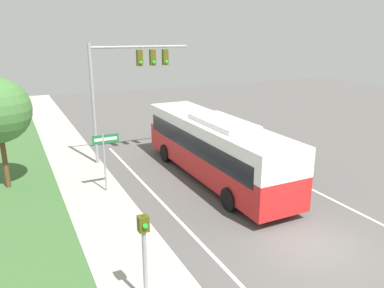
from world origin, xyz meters
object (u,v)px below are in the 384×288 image
(bus, at_px, (213,145))
(signal_gantry, at_px, (126,76))
(pedestrian_signal, at_px, (144,245))
(street_sign, at_px, (105,152))

(bus, relative_size, signal_gantry, 1.69)
(bus, distance_m, pedestrian_signal, 9.98)
(street_sign, bearing_deg, bus, -6.18)
(signal_gantry, height_order, pedestrian_signal, signal_gantry)
(bus, bearing_deg, pedestrian_signal, -130.25)
(signal_gantry, relative_size, pedestrian_signal, 2.48)
(street_sign, bearing_deg, pedestrian_signal, -96.65)
(pedestrian_signal, bearing_deg, street_sign, 83.35)
(bus, distance_m, signal_gantry, 6.54)
(signal_gantry, bearing_deg, pedestrian_signal, -105.16)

